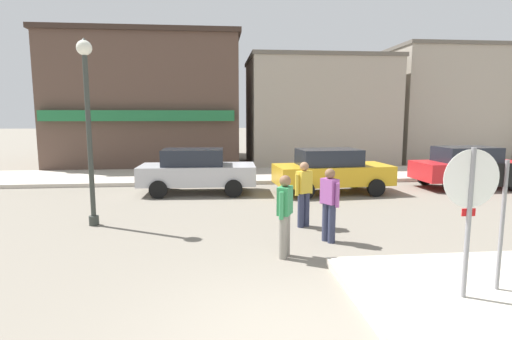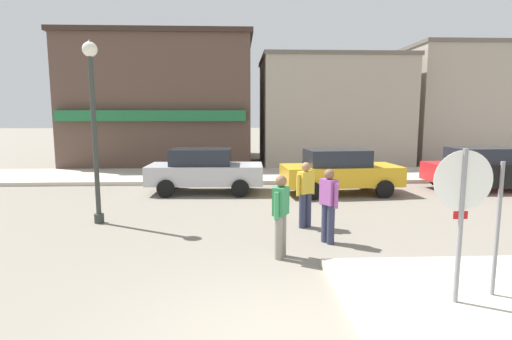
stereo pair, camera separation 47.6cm
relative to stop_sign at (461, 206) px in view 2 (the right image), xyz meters
The scene contains 13 objects.
kerb_far 12.70m from the stop_sign, 101.39° to the left, with size 80.00×4.00×0.15m, color beige.
stop_sign is the anchor object (origin of this frame).
one_way_sign 0.71m from the stop_sign, 16.26° to the left, with size 0.60×0.06×2.10m.
lamp_post 8.36m from the stop_sign, 143.14° to the left, with size 0.36×0.36×4.54m.
parked_car_nearest 9.86m from the stop_sign, 115.42° to the left, with size 4.05×1.96×1.56m.
parked_car_second 8.45m from the stop_sign, 86.70° to the left, with size 4.13×2.13×1.56m.
parked_car_third 10.69m from the stop_sign, 56.47° to the left, with size 4.07×2.01×1.56m.
pedestrian_crossing_near 3.35m from the stop_sign, 109.65° to the left, with size 0.37×0.53×1.61m.
pedestrian_crossing_far 3.22m from the stop_sign, 134.61° to the left, with size 0.36×0.53×1.61m.
pedestrian_kerb_side 4.57m from the stop_sign, 107.95° to the left, with size 0.52×0.37×1.61m.
building_corner_shop 20.49m from the stop_sign, 110.50° to the left, with size 9.73×9.99×6.84m.
building_storefront_left_near 17.17m from the stop_sign, 82.97° to the left, with size 7.72×5.55×5.80m.
building_storefront_left_mid 21.20m from the stop_sign, 63.28° to the left, with size 6.10×7.80×6.56m.
Camera 2 is at (-0.52, -4.45, 2.74)m, focal length 28.00 mm.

